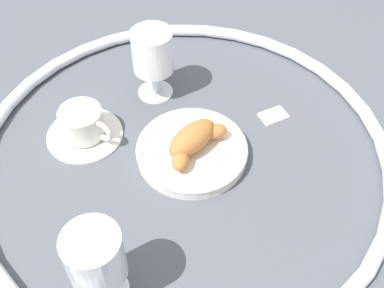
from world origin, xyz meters
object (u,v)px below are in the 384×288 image
(croissant_large, at_px, (193,140))
(coffee_cup_near, at_px, (83,126))
(pastry_plate, at_px, (192,151))
(juice_glass_left, at_px, (95,259))
(juice_glass_right, at_px, (153,53))
(sugar_packet, at_px, (273,115))

(croissant_large, height_order, coffee_cup_near, croissant_large)
(pastry_plate, bearing_deg, juice_glass_left, 37.32)
(pastry_plate, bearing_deg, croissant_large, 111.19)
(croissant_large, height_order, juice_glass_right, juice_glass_right)
(sugar_packet, bearing_deg, coffee_cup_near, -18.13)
(sugar_packet, bearing_deg, pastry_plate, 5.66)
(croissant_large, distance_m, sugar_packet, 0.18)
(pastry_plate, relative_size, juice_glass_left, 1.37)
(juice_glass_left, height_order, sugar_packet, juice_glass_left)
(coffee_cup_near, bearing_deg, juice_glass_right, -162.63)
(pastry_plate, xyz_separation_m, coffee_cup_near, (0.15, -0.13, 0.01))
(pastry_plate, relative_size, sugar_packet, 3.85)
(croissant_large, xyz_separation_m, juice_glass_left, (0.22, 0.16, 0.05))
(coffee_cup_near, height_order, sugar_packet, coffee_cup_near)
(croissant_large, height_order, sugar_packet, croissant_large)
(pastry_plate, height_order, juice_glass_left, juice_glass_left)
(coffee_cup_near, relative_size, juice_glass_right, 0.97)
(juice_glass_right, distance_m, sugar_packet, 0.25)
(sugar_packet, bearing_deg, croissant_large, 6.65)
(pastry_plate, bearing_deg, juice_glass_right, -92.70)
(pastry_plate, bearing_deg, coffee_cup_near, -39.94)
(coffee_cup_near, relative_size, juice_glass_left, 0.97)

